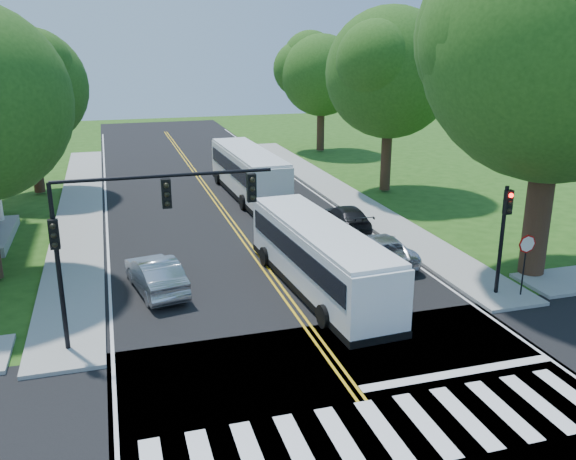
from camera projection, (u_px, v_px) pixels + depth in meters
name	position (u px, v px, depth m)	size (l,w,h in m)	color
ground	(377.00, 422.00, 16.52)	(140.00, 140.00, 0.00)	#224912
road	(238.00, 231.00, 32.98)	(14.00, 96.00, 0.01)	black
cross_road	(377.00, 422.00, 16.51)	(60.00, 12.00, 0.01)	black
center_line	(224.00, 212.00, 36.64)	(0.36, 70.00, 0.01)	gold
edge_line_w	(107.00, 221.00, 34.79)	(0.12, 70.00, 0.01)	silver
edge_line_e	(330.00, 204.00, 38.49)	(0.12, 70.00, 0.01)	silver
crosswalk	(385.00, 432.00, 16.05)	(12.60, 3.00, 0.01)	silver
stop_bar	(459.00, 373.00, 18.93)	(6.60, 0.40, 0.01)	silver
sidewalk_nw	(80.00, 209.00, 37.11)	(2.60, 40.00, 0.15)	gray
sidewalk_ne	(335.00, 190.00, 41.62)	(2.60, 40.00, 0.15)	gray
tree_ne_big	(559.00, 47.00, 23.96)	(10.80, 10.80, 14.91)	#352515
tree_west_far	(27.00, 88.00, 38.88)	(7.60, 7.60, 10.67)	#352515
tree_east_mid	(390.00, 73.00, 39.26)	(8.40, 8.40, 11.93)	#352515
tree_east_far	(321.00, 76.00, 54.46)	(7.20, 7.20, 10.34)	#352515
signal_nw	(131.00, 220.00, 19.50)	(7.15, 0.46, 5.66)	black
signal_ne	(504.00, 226.00, 23.75)	(0.30, 0.46, 4.40)	black
stop_sign	(526.00, 250.00, 23.83)	(0.76, 0.08, 2.53)	black
bus_lead	(319.00, 256.00, 24.81)	(3.12, 10.91, 2.79)	silver
bus_follow	(248.00, 171.00, 40.26)	(3.09, 11.70, 3.01)	silver
hatchback	(156.00, 275.00, 24.85)	(1.57, 4.49, 1.48)	#A4A6AA
suv	(381.00, 249.00, 28.25)	(2.12, 4.60, 1.28)	#B8BAC0
dark_sedan	(346.00, 218.00, 33.10)	(1.85, 4.55, 1.32)	black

